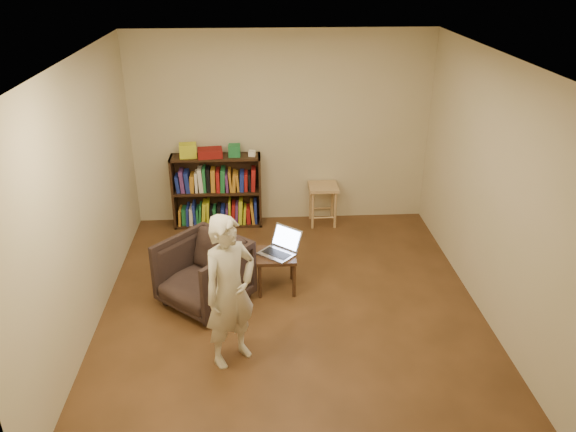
{
  "coord_description": "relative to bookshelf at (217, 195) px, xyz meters",
  "views": [
    {
      "loc": [
        -0.32,
        -5.01,
        3.46
      ],
      "look_at": [
        -0.02,
        0.35,
        0.92
      ],
      "focal_mm": 35.0,
      "sensor_mm": 36.0,
      "label": 1
    }
  ],
  "objects": [
    {
      "name": "floor",
      "position": [
        0.89,
        -2.09,
        -0.44
      ],
      "size": [
        4.5,
        4.5,
        0.0
      ],
      "primitive_type": "plane",
      "color": "#412914",
      "rests_on": "ground"
    },
    {
      "name": "ceiling",
      "position": [
        0.89,
        -2.09,
        2.16
      ],
      "size": [
        4.5,
        4.5,
        0.0
      ],
      "primitive_type": "plane",
      "color": "silver",
      "rests_on": "wall_back"
    },
    {
      "name": "wall_back",
      "position": [
        0.89,
        0.16,
        0.86
      ],
      "size": [
        4.0,
        0.0,
        4.0
      ],
      "primitive_type": "plane",
      "rotation": [
        1.57,
        0.0,
        0.0
      ],
      "color": "beige",
      "rests_on": "floor"
    },
    {
      "name": "wall_left",
      "position": [
        -1.11,
        -2.09,
        0.86
      ],
      "size": [
        0.0,
        4.5,
        4.5
      ],
      "primitive_type": "plane",
      "rotation": [
        1.57,
        0.0,
        1.57
      ],
      "color": "beige",
      "rests_on": "floor"
    },
    {
      "name": "wall_right",
      "position": [
        2.89,
        -2.09,
        0.86
      ],
      "size": [
        0.0,
        4.5,
        4.5
      ],
      "primitive_type": "plane",
      "rotation": [
        1.57,
        0.0,
        -1.57
      ],
      "color": "beige",
      "rests_on": "floor"
    },
    {
      "name": "bookshelf",
      "position": [
        0.0,
        0.0,
        0.0
      ],
      "size": [
        1.2,
        0.3,
        1.0
      ],
      "color": "black",
      "rests_on": "floor"
    },
    {
      "name": "box_yellow",
      "position": [
        -0.35,
        -0.03,
        0.65
      ],
      "size": [
        0.24,
        0.19,
        0.18
      ],
      "primitive_type": "cube",
      "rotation": [
        0.0,
        0.0,
        0.12
      ],
      "color": "#CDD726",
      "rests_on": "bookshelf"
    },
    {
      "name": "red_cloth",
      "position": [
        -0.06,
        -0.03,
        0.61
      ],
      "size": [
        0.34,
        0.27,
        0.11
      ],
      "primitive_type": "cube",
      "rotation": [
        0.0,
        0.0,
        0.11
      ],
      "color": "maroon",
      "rests_on": "bookshelf"
    },
    {
      "name": "box_green",
      "position": [
        0.26,
        -0.02,
        0.64
      ],
      "size": [
        0.15,
        0.15,
        0.15
      ],
      "primitive_type": "cube",
      "rotation": [
        0.0,
        0.0,
        0.01
      ],
      "color": "#20783D",
      "rests_on": "bookshelf"
    },
    {
      "name": "box_white",
      "position": [
        0.49,
        -0.03,
        0.6
      ],
      "size": [
        0.1,
        0.1,
        0.07
      ],
      "primitive_type": "cube",
      "rotation": [
        0.0,
        0.0,
        -0.16
      ],
      "color": "white",
      "rests_on": "bookshelf"
    },
    {
      "name": "stool",
      "position": [
        1.45,
        -0.06,
        0.02
      ],
      "size": [
        0.39,
        0.39,
        0.57
      ],
      "color": "#A4724F",
      "rests_on": "floor"
    },
    {
      "name": "armchair",
      "position": [
        -0.04,
        -1.95,
        -0.07
      ],
      "size": [
        1.13,
        1.13,
        0.74
      ],
      "primitive_type": "imported",
      "rotation": [
        0.0,
        0.0,
        -0.72
      ],
      "color": "#312420",
      "rests_on": "floor"
    },
    {
      "name": "side_table",
      "position": [
        0.74,
        -1.71,
        -0.07
      ],
      "size": [
        0.43,
        0.43,
        0.44
      ],
      "color": "#302010",
      "rests_on": "floor"
    },
    {
      "name": "laptop",
      "position": [
        0.79,
        -1.68,
        0.06
      ],
      "size": [
        0.52,
        0.52,
        0.26
      ],
      "rotation": [
        0.0,
        0.0,
        -0.71
      ],
      "color": "#AAA9AE",
      "rests_on": "side_table"
    },
    {
      "name": "person",
      "position": [
        0.29,
        -2.89,
        0.29
      ],
      "size": [
        0.64,
        0.61,
        1.47
      ],
      "primitive_type": "imported",
      "rotation": [
        0.0,
        0.0,
        0.67
      ],
      "color": "beige",
      "rests_on": "floor"
    }
  ]
}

